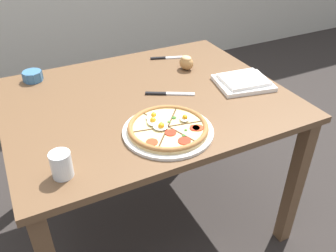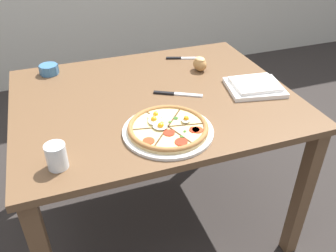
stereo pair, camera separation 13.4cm
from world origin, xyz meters
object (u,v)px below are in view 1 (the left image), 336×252
(bread_piece_near, at_px, (186,62))
(knife_main, at_px, (168,58))
(pizza, at_px, (168,128))
(napkin_folded, at_px, (243,82))
(ramekin_bowl, at_px, (33,76))
(dining_table, at_px, (147,116))
(knife_spare, at_px, (169,93))
(water_glass, at_px, (62,166))

(bread_piece_near, height_order, knife_main, bread_piece_near)
(pizza, bearing_deg, napkin_folded, 21.34)
(napkin_folded, relative_size, knife_main, 1.49)
(ramekin_bowl, distance_m, knife_main, 0.70)
(dining_table, bearing_deg, knife_spare, -14.02)
(napkin_folded, distance_m, bread_piece_near, 0.32)
(bread_piece_near, bearing_deg, ramekin_bowl, 163.37)
(knife_main, bearing_deg, dining_table, -111.08)
(bread_piece_near, bearing_deg, pizza, -125.96)
(dining_table, relative_size, knife_main, 6.48)
(pizza, xyz_separation_m, water_glass, (-0.41, -0.07, 0.02))
(knife_main, bearing_deg, ramekin_bowl, -165.77)
(knife_spare, relative_size, water_glass, 2.29)
(ramekin_bowl, height_order, water_glass, water_glass)
(knife_main, bearing_deg, napkin_folded, -49.64)
(dining_table, xyz_separation_m, pizza, (-0.04, -0.29, 0.12))
(napkin_folded, bearing_deg, dining_table, 167.66)
(ramekin_bowl, bearing_deg, dining_table, -42.66)
(bread_piece_near, relative_size, water_glass, 1.04)
(bread_piece_near, distance_m, knife_main, 0.17)
(pizza, height_order, knife_spare, pizza)
(ramekin_bowl, bearing_deg, knife_main, -4.07)
(water_glass, bearing_deg, dining_table, 38.64)
(knife_spare, bearing_deg, knife_main, 93.48)
(napkin_folded, height_order, knife_main, napkin_folded)
(pizza, distance_m, knife_spare, 0.30)
(water_glass, bearing_deg, knife_main, 43.83)
(dining_table, relative_size, bread_piece_near, 13.13)
(water_glass, bearing_deg, pizza, 9.08)
(water_glass, bearing_deg, napkin_folded, 15.94)
(ramekin_bowl, bearing_deg, knife_spare, -38.32)
(pizza, height_order, knife_main, pizza)
(pizza, bearing_deg, bread_piece_near, 54.04)
(ramekin_bowl, relative_size, knife_main, 0.50)
(ramekin_bowl, xyz_separation_m, knife_main, (0.70, -0.05, -0.02))
(dining_table, xyz_separation_m, knife_main, (0.28, 0.34, 0.11))
(knife_spare, distance_m, water_glass, 0.65)
(pizza, relative_size, ramekin_bowl, 3.66)
(napkin_folded, xyz_separation_m, knife_spare, (-0.35, 0.07, -0.01))
(dining_table, height_order, ramekin_bowl, ramekin_bowl)
(water_glass, bearing_deg, knife_spare, 31.14)
(bread_piece_near, xyz_separation_m, water_glass, (-0.75, -0.53, 0.00))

